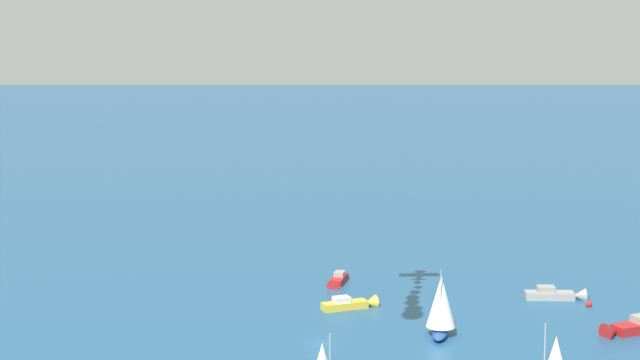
# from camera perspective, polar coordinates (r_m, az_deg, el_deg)

# --- Properties ---
(ground_plane) EXTENTS (2000.00, 2000.00, 0.00)m
(ground_plane) POSITION_cam_1_polar(r_m,az_deg,el_deg) (138.72, 0.00, -9.79)
(ground_plane) COLOR #1E517A
(motorboat_far_port) EXTENTS (8.89, 9.13, 2.94)m
(motorboat_far_port) POSITION_cam_1_polar(r_m,az_deg,el_deg) (166.11, 14.13, -6.72)
(motorboat_far_port) COLOR #9E9993
(motorboat_far_port) RESTS_ON ground_plane
(motorboat_inshore) EXTENTS (5.76, 11.42, 3.21)m
(motorboat_inshore) POSITION_cam_1_polar(r_m,az_deg,el_deg) (150.31, 18.24, -8.44)
(motorboat_inshore) COLOR #B21E1E
(motorboat_inshore) RESTS_ON ground_plane
(sailboat_offshore) EXTENTS (6.56, 7.71, 10.25)m
(sailboat_offshore) POSITION_cam_1_polar(r_m,az_deg,el_deg) (141.92, 7.30, -7.47)
(sailboat_offshore) COLOR #23478C
(sailboat_offshore) RESTS_ON ground_plane
(motorboat_ahead) EXTENTS (6.66, 8.18, 2.46)m
(motorboat_ahead) POSITION_cam_1_polar(r_m,az_deg,el_deg) (171.20, 1.06, -6.07)
(motorboat_ahead) COLOR #B21E1E
(motorboat_ahead) RESTS_ON ground_plane
(motorboat_outer_ring_a) EXTENTS (5.39, 9.66, 2.73)m
(motorboat_outer_ring_a) POSITION_cam_1_polar(r_m,az_deg,el_deg) (156.04, 1.94, -7.46)
(motorboat_outer_ring_a) COLOR gold
(motorboat_outer_ring_a) RESTS_ON ground_plane
(marker_buoy) EXTENTS (1.10, 1.10, 2.10)m
(marker_buoy) POSITION_cam_1_polar(r_m,az_deg,el_deg) (163.17, 15.89, -7.20)
(marker_buoy) COLOR red
(marker_buoy) RESTS_ON ground_plane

